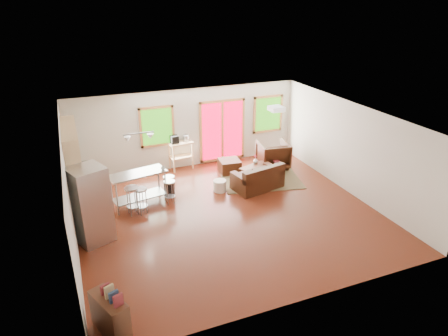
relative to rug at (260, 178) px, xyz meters
name	(u,v)px	position (x,y,z in m)	size (l,w,h in m)	color
floor	(228,214)	(-1.77, -1.66, -0.02)	(7.50, 7.00, 0.02)	#3E160B
ceiling	(229,118)	(-1.77, -1.66, 2.60)	(7.50, 7.00, 0.02)	silver
back_wall	(187,129)	(-1.77, 1.85, 1.29)	(7.50, 0.02, 2.60)	beige
left_wall	(69,194)	(-5.53, -1.66, 1.29)	(0.02, 7.00, 2.60)	beige
right_wall	(352,149)	(1.99, -1.66, 1.29)	(0.02, 7.00, 2.60)	beige
front_wall	(305,243)	(-1.77, -5.17, 1.29)	(7.50, 0.02, 2.60)	beige
window_left	(157,127)	(-2.77, 1.80, 1.49)	(1.10, 0.05, 1.30)	#235F0D
french_doors	(222,131)	(-0.57, 1.80, 1.09)	(1.60, 0.05, 2.10)	#C30022
window_right	(268,114)	(1.13, 1.80, 1.49)	(1.10, 0.05, 1.30)	#235F0D
rug	(260,178)	(0.00, 0.00, 0.00)	(2.37, 1.83, 0.02)	#3E5637
loveseat	(258,179)	(-0.38, -0.59, 0.29)	(1.56, 1.08, 0.76)	black
coffee_table	(257,169)	(-0.10, 0.06, 0.33)	(1.13, 0.90, 0.40)	#3E2113
armchair	(273,154)	(0.78, 0.67, 0.47)	(0.94, 0.88, 0.97)	black
ottoman	(229,166)	(-0.71, 0.83, 0.20)	(0.64, 0.64, 0.43)	black
pouf	(220,186)	(-1.48, -0.31, 0.16)	(0.38, 0.38, 0.33)	silver
vase	(256,160)	(-0.01, 0.35, 0.49)	(0.22, 0.22, 0.28)	silver
book	(274,158)	(0.55, 0.20, 0.52)	(0.20, 0.03, 0.27)	maroon
cabinets	(80,177)	(-5.25, 0.04, 0.92)	(0.64, 2.24, 2.30)	#DDB27D
refrigerator	(91,205)	(-5.11, -1.60, 0.91)	(0.95, 0.94, 1.84)	#B7BABC
island	(138,183)	(-3.81, -0.28, 0.64)	(1.59, 0.87, 0.95)	#B7BABC
cup	(163,168)	(-3.13, -0.34, 1.00)	(0.12, 0.09, 0.12)	silver
bar_stool_a	(132,194)	(-4.07, -0.72, 0.56)	(0.42, 0.42, 0.77)	#B7BABC
bar_stool_b	(141,195)	(-3.85, -0.77, 0.52)	(0.43, 0.43, 0.71)	#B7BABC
bar_stool_c	(170,187)	(-3.02, -0.49, 0.48)	(0.33, 0.33, 0.67)	#B7BABC
trash_can	(169,186)	(-2.92, -0.04, 0.29)	(0.38, 0.38, 0.59)	black
kitchen_cart	(180,146)	(-2.09, 1.69, 0.79)	(0.82, 0.58, 1.17)	#DDB27D
bookshelf	(110,315)	(-5.12, -4.62, 0.37)	(0.61, 0.87, 0.96)	#3E2113
ceiling_flush	(276,109)	(-0.17, -1.06, 2.52)	(0.35, 0.35, 0.12)	white
pendant_light	(139,137)	(-3.67, -0.16, 1.89)	(0.80, 0.18, 0.79)	gray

